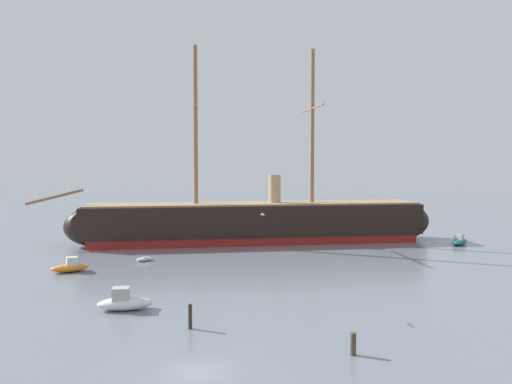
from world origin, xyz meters
The scene contains 11 objects.
ground_plane centered at (0.00, 0.00, 0.00)m, with size 400.00×400.00×0.00m, color slate.
tall_ship centered at (-0.44, 50.84, 3.26)m, with size 62.41×19.90×30.42m.
motorboat_foreground_left centered at (-8.75, 12.64, 0.69)m, with size 5.01×2.98×1.97m.
motorboat_mid_left centered at (-20.06, 27.28, 0.61)m, with size 4.41×3.60×1.73m.
dinghy_alongside_bow centered at (-13.42, 34.39, 0.27)m, with size 2.21×2.41×0.54m.
dinghy_far_left centered at (-30.13, 56.12, 0.25)m, with size 2.26×1.62×0.49m.
motorboat_far_right centered at (30.98, 50.67, 0.62)m, with size 3.88×4.45×1.77m.
dinghy_distant_centre centered at (2.87, 62.04, 0.23)m, with size 1.39×2.12×0.46m.
mooring_piling_nearest centered at (9.77, 3.51, 0.75)m, with size 0.39×0.39×1.50m, color #4C3D2D.
mooring_piling_left_pair centered at (-2.06, 8.04, 0.96)m, with size 0.30×0.30×1.91m, color #382B1E.
seagull_in_flight centered at (3.13, 14.19, 8.19)m, with size 0.44×1.31×0.14m.
Camera 1 is at (5.93, -30.71, 12.82)m, focal length 36.67 mm.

